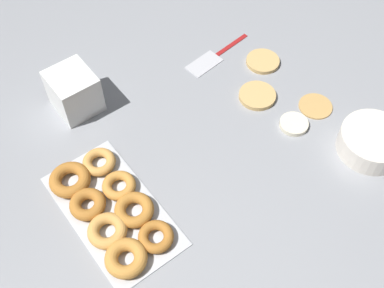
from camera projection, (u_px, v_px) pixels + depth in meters
name	position (u px, v px, depth m)	size (l,w,h in m)	color
ground_plane	(226.00, 124.00, 1.35)	(3.00, 3.00, 0.00)	gray
pancake_0	(294.00, 124.00, 1.34)	(0.08, 0.08, 0.01)	beige
pancake_1	(257.00, 96.00, 1.40)	(0.11, 0.11, 0.01)	tan
pancake_2	(263.00, 61.00, 1.49)	(0.10, 0.10, 0.01)	tan
pancake_3	(316.00, 106.00, 1.38)	(0.10, 0.10, 0.01)	tan
donut_tray	(110.00, 209.00, 1.17)	(0.38, 0.20, 0.04)	silver
batter_bowl	(372.00, 142.00, 1.27)	(0.18, 0.18, 0.06)	silver
container_stack	(74.00, 91.00, 1.34)	(0.13, 0.12, 0.12)	white
spatula	(210.00, 59.00, 1.50)	(0.07, 0.25, 0.01)	maroon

